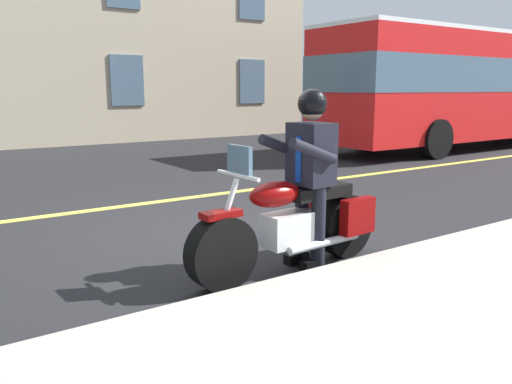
% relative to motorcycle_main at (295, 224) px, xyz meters
% --- Properties ---
extents(ground_plane, '(80.00, 80.00, 0.00)m').
position_rel_motorcycle_main_xyz_m(ground_plane, '(0.05, -1.59, -0.45)').
color(ground_plane, black).
extents(lane_center_stripe, '(60.00, 0.16, 0.01)m').
position_rel_motorcycle_main_xyz_m(lane_center_stripe, '(0.05, -3.59, -0.45)').
color(lane_center_stripe, '#E5DB4C').
rests_on(lane_center_stripe, ground_plane).
extents(motorcycle_main, '(2.22, 0.67, 1.26)m').
position_rel_motorcycle_main_xyz_m(motorcycle_main, '(0.00, 0.00, 0.00)').
color(motorcycle_main, black).
rests_on(motorcycle_main, ground_plane).
extents(rider_main, '(0.64, 0.57, 1.74)m').
position_rel_motorcycle_main_xyz_m(rider_main, '(-0.19, -0.01, 0.58)').
color(rider_main, black).
rests_on(rider_main, ground_plane).
extents(bus_far, '(11.05, 2.70, 3.30)m').
position_rel_motorcycle_main_xyz_m(bus_far, '(-11.20, -5.59, 1.42)').
color(bus_far, red).
rests_on(bus_far, ground_plane).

